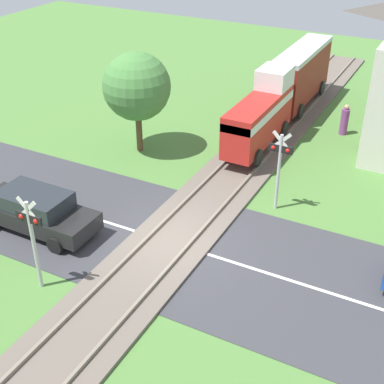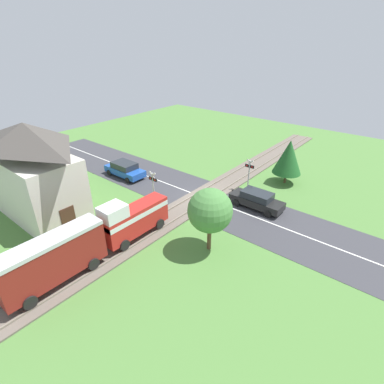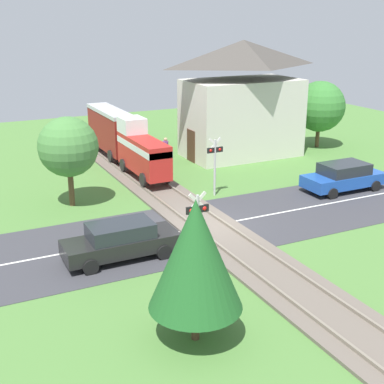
# 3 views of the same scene
# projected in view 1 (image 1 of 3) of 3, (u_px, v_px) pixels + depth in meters

# --- Properties ---
(ground_plane) EXTENTS (60.00, 60.00, 0.00)m
(ground_plane) POSITION_uv_depth(u_px,v_px,m) (171.00, 243.00, 18.35)
(ground_plane) COLOR #4C7A38
(road_surface) EXTENTS (48.00, 6.40, 0.02)m
(road_surface) POSITION_uv_depth(u_px,v_px,m) (171.00, 243.00, 18.35)
(road_surface) COLOR #38383D
(road_surface) RESTS_ON ground_plane
(track_bed) EXTENTS (2.80, 48.00, 0.24)m
(track_bed) POSITION_uv_depth(u_px,v_px,m) (171.00, 241.00, 18.32)
(track_bed) COLOR #665B51
(track_bed) RESTS_ON ground_plane
(train) EXTENTS (1.58, 11.65, 3.18)m
(train) POSITION_uv_depth(u_px,v_px,m) (284.00, 90.00, 25.96)
(train) COLOR red
(train) RESTS_ON track_bed
(car_near_crossing) EXTENTS (4.55, 1.82, 1.49)m
(car_near_crossing) POSITION_uv_depth(u_px,v_px,m) (36.00, 210.00, 18.69)
(car_near_crossing) COLOR black
(car_near_crossing) RESTS_ON ground_plane
(crossing_signal_west_approach) EXTENTS (0.90, 0.18, 3.16)m
(crossing_signal_west_approach) POSITION_uv_depth(u_px,v_px,m) (32.00, 232.00, 15.41)
(crossing_signal_west_approach) COLOR #B7B7B7
(crossing_signal_west_approach) RESTS_ON ground_plane
(crossing_signal_east_approach) EXTENTS (0.90, 0.18, 3.16)m
(crossing_signal_east_approach) POSITION_uv_depth(u_px,v_px,m) (280.00, 161.00, 19.23)
(crossing_signal_east_approach) COLOR #B7B7B7
(crossing_signal_east_approach) RESTS_ON ground_plane
(pedestrian_by_station) EXTENTS (0.38, 0.38, 1.52)m
(pedestrian_by_station) POSITION_uv_depth(u_px,v_px,m) (345.00, 121.00, 25.66)
(pedestrian_by_station) COLOR #7F3D84
(pedestrian_by_station) RESTS_ON ground_plane
(tree_roadside_hedge) EXTENTS (2.96, 2.96, 4.52)m
(tree_roadside_hedge) POSITION_uv_depth(u_px,v_px,m) (137.00, 87.00, 22.96)
(tree_roadside_hedge) COLOR brown
(tree_roadside_hedge) RESTS_ON ground_plane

